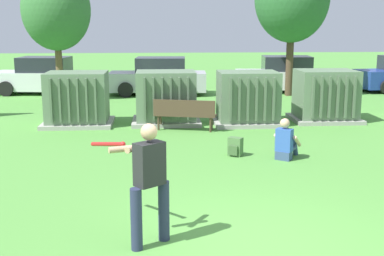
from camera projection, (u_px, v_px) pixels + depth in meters
name	position (u px, v px, depth m)	size (l,w,h in m)	color
ground_plane	(248.00, 250.00, 6.90)	(96.00, 96.00, 0.00)	#51933D
transformer_west	(77.00, 99.00, 15.30)	(2.10, 1.70, 1.62)	#9E9B93
transformer_mid_west	(166.00, 98.00, 15.58)	(2.10, 1.70, 1.62)	#9E9B93
transformer_mid_east	(248.00, 99.00, 15.48)	(2.10, 1.70, 1.62)	#9E9B93
transformer_east	(325.00, 96.00, 15.96)	(2.10, 1.70, 1.62)	#9E9B93
park_bench	(185.00, 113.00, 14.50)	(1.84, 0.83, 0.92)	#4C3828
batter	(147.00, 177.00, 6.93)	(1.21, 1.41, 1.74)	#282D4C
seated_spectator	(286.00, 143.00, 11.52)	(0.68, 0.78, 0.96)	#384C75
backpack	(235.00, 147.00, 11.80)	(0.38, 0.37, 0.44)	#4C723F
tree_left	(56.00, 10.00, 20.06)	(2.73, 2.73, 5.22)	brown
parked_car_leftmost	(43.00, 77.00, 22.22)	(4.35, 2.25, 1.62)	silver
parked_car_left_of_center	(158.00, 77.00, 21.94)	(4.29, 2.10, 1.62)	#B2B2B7
parked_car_right_of_center	(284.00, 75.00, 22.74)	(4.34, 2.22, 1.62)	silver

